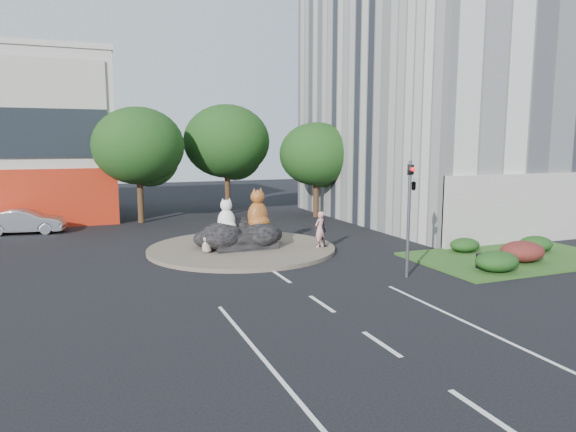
# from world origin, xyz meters

# --- Properties ---
(ground) EXTENTS (120.00, 120.00, 0.00)m
(ground) POSITION_xyz_m (0.00, 0.00, 0.00)
(ground) COLOR black
(ground) RESTS_ON ground
(roundabout_island) EXTENTS (10.00, 10.00, 0.20)m
(roundabout_island) POSITION_xyz_m (0.00, 10.00, 0.10)
(roundabout_island) COLOR brown
(roundabout_island) RESTS_ON ground
(rock_plinth) EXTENTS (3.20, 2.60, 0.90)m
(rock_plinth) POSITION_xyz_m (0.00, 10.00, 0.65)
(rock_plinth) COLOR black
(rock_plinth) RESTS_ON roundabout_island
(grass_verge) EXTENTS (10.00, 6.00, 0.12)m
(grass_verge) POSITION_xyz_m (12.00, 3.00, 0.06)
(grass_verge) COLOR #31501A
(grass_verge) RESTS_ON ground
(tree_left) EXTENTS (6.46, 6.46, 8.27)m
(tree_left) POSITION_xyz_m (-3.93, 22.06, 5.25)
(tree_left) COLOR #382314
(tree_left) RESTS_ON ground
(tree_mid) EXTENTS (6.84, 6.84, 8.76)m
(tree_mid) POSITION_xyz_m (3.07, 24.06, 5.56)
(tree_mid) COLOR #382314
(tree_mid) RESTS_ON ground
(tree_right) EXTENTS (5.70, 5.70, 7.30)m
(tree_right) POSITION_xyz_m (9.07, 20.06, 4.63)
(tree_right) COLOR #382314
(tree_right) RESTS_ON ground
(hedge_near_green) EXTENTS (2.00, 1.60, 0.90)m
(hedge_near_green) POSITION_xyz_m (9.00, 1.00, 0.57)
(hedge_near_green) COLOR #1B3C13
(hedge_near_green) RESTS_ON grass_verge
(hedge_red) EXTENTS (2.20, 1.76, 0.99)m
(hedge_red) POSITION_xyz_m (11.50, 2.00, 0.61)
(hedge_red) COLOR #451216
(hedge_red) RESTS_ON grass_verge
(hedge_mid_green) EXTENTS (1.80, 1.44, 0.81)m
(hedge_mid_green) POSITION_xyz_m (14.00, 3.50, 0.53)
(hedge_mid_green) COLOR #1B3C13
(hedge_mid_green) RESTS_ON grass_verge
(hedge_back_green) EXTENTS (1.60, 1.28, 0.72)m
(hedge_back_green) POSITION_xyz_m (10.50, 4.80, 0.48)
(hedge_back_green) COLOR #1B3C13
(hedge_back_green) RESTS_ON grass_verge
(traffic_light) EXTENTS (0.44, 1.24, 5.00)m
(traffic_light) POSITION_xyz_m (5.10, 2.00, 3.62)
(traffic_light) COLOR #595B60
(traffic_light) RESTS_ON ground
(street_lamp) EXTENTS (2.34, 0.22, 8.06)m
(street_lamp) POSITION_xyz_m (12.82, 8.00, 4.55)
(street_lamp) COLOR #595B60
(street_lamp) RESTS_ON ground
(cat_white) EXTENTS (1.08, 0.94, 1.79)m
(cat_white) POSITION_xyz_m (-0.88, 9.79, 1.99)
(cat_white) COLOR white
(cat_white) RESTS_ON rock_plinth
(cat_tabby) EXTENTS (1.66, 1.56, 2.24)m
(cat_tabby) POSITION_xyz_m (0.94, 10.07, 2.22)
(cat_tabby) COLOR #AB7023
(cat_tabby) RESTS_ON rock_plinth
(kitten_calico) EXTENTS (0.69, 0.67, 0.89)m
(kitten_calico) POSITION_xyz_m (-2.10, 9.21, 0.64)
(kitten_calico) COLOR beige
(kitten_calico) RESTS_ON roundabout_island
(kitten_white) EXTENTS (0.56, 0.55, 0.71)m
(kitten_white) POSITION_xyz_m (1.72, 9.53, 0.55)
(kitten_white) COLOR white
(kitten_white) RESTS_ON roundabout_island
(pedestrian_pink) EXTENTS (0.83, 0.72, 1.92)m
(pedestrian_pink) POSITION_xyz_m (3.85, 8.34, 1.16)
(pedestrian_pink) COLOR #D58B8A
(pedestrian_pink) RESTS_ON roundabout_island
(pedestrian_dark) EXTENTS (0.96, 0.94, 1.56)m
(pedestrian_dark) POSITION_xyz_m (4.00, 8.53, 0.98)
(pedestrian_dark) COLOR black
(pedestrian_dark) RESTS_ON roundabout_island
(parked_car) EXTENTS (4.89, 2.33, 1.55)m
(parked_car) POSITION_xyz_m (-11.35, 20.02, 0.77)
(parked_car) COLOR #B6B8BE
(parked_car) RESTS_ON ground
(litter_bin) EXTENTS (0.71, 0.71, 0.64)m
(litter_bin) POSITION_xyz_m (8.86, 1.73, 0.44)
(litter_bin) COLOR black
(litter_bin) RESTS_ON grass_verge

